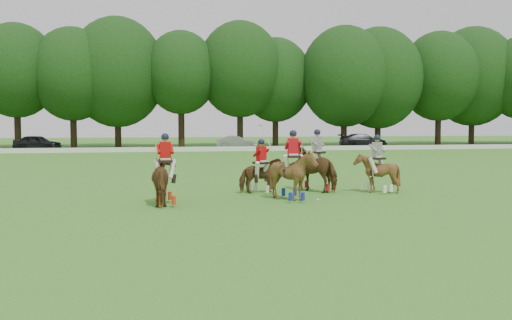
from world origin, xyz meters
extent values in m
plane|color=#327521|center=(0.00, 0.00, 0.00)|extent=(180.00, 180.00, 0.00)
cylinder|color=black|center=(-17.43, 48.92, 2.49)|extent=(0.70, 0.70, 4.98)
ellipsoid|color=black|center=(-17.43, 48.92, 8.28)|extent=(8.80, 8.80, 10.12)
cylinder|color=black|center=(-11.63, 48.49, 2.32)|extent=(0.70, 0.70, 4.64)
ellipsoid|color=black|center=(-11.63, 48.49, 7.95)|extent=(8.80, 8.80, 10.13)
cylinder|color=black|center=(-6.99, 49.52, 2.16)|extent=(0.70, 0.70, 4.31)
ellipsoid|color=black|center=(-6.99, 49.52, 8.31)|extent=(10.67, 10.67, 12.27)
cylinder|color=black|center=(-0.04, 48.00, 2.62)|extent=(0.70, 0.70, 5.24)
ellipsoid|color=black|center=(-0.04, 48.00, 8.26)|extent=(8.06, 8.06, 9.26)
cylinder|color=black|center=(6.63, 48.24, 2.59)|extent=(0.70, 0.70, 5.19)
ellipsoid|color=black|center=(6.63, 48.24, 8.75)|extent=(9.50, 9.50, 10.92)
cylinder|color=black|center=(11.06, 49.62, 2.24)|extent=(0.70, 0.70, 4.48)
ellipsoid|color=black|center=(11.06, 49.62, 7.71)|extent=(8.60, 8.60, 9.89)
cylinder|color=black|center=(18.54, 46.82, 2.11)|extent=(0.70, 0.70, 4.21)
ellipsoid|color=black|center=(18.54, 46.82, 8.00)|extent=(10.11, 10.11, 11.63)
cylinder|color=black|center=(23.25, 48.17, 2.03)|extent=(0.70, 0.70, 4.07)
ellipsoid|color=black|center=(23.25, 48.17, 7.99)|extent=(10.46, 10.46, 12.03)
cylinder|color=black|center=(31.16, 48.38, 2.40)|extent=(0.70, 0.70, 4.79)
ellipsoid|color=black|center=(31.16, 48.38, 8.35)|extent=(9.47, 9.47, 10.89)
cylinder|color=black|center=(36.59, 49.92, 2.22)|extent=(0.70, 0.70, 4.44)
ellipsoid|color=black|center=(36.59, 49.92, 8.51)|extent=(10.84, 10.84, 12.47)
cube|color=white|center=(0.00, 38.00, 0.22)|extent=(120.00, 0.10, 0.44)
imported|color=black|center=(-14.30, 42.50, 0.76)|extent=(4.81, 2.92, 1.53)
imported|color=gray|center=(5.36, 42.50, 0.68)|extent=(4.33, 2.12, 1.36)
imported|color=black|center=(19.22, 42.50, 0.76)|extent=(5.40, 2.59, 1.52)
imported|color=#4F3115|center=(-3.16, 3.25, 0.85)|extent=(1.04, 2.06, 1.69)
cube|color=black|center=(-3.16, 3.25, 1.47)|extent=(0.47, 0.59, 0.08)
cylinder|color=tan|center=(-3.46, 3.23, 1.39)|extent=(0.04, 0.21, 1.29)
imported|color=#4F3115|center=(0.58, 5.64, 0.69)|extent=(1.78, 1.72, 1.38)
cube|color=black|center=(0.58, 5.64, 1.19)|extent=(0.67, 0.71, 0.08)
cylinder|color=tan|center=(0.84, 5.80, 2.11)|extent=(0.44, 0.66, 1.08)
imported|color=#4F3115|center=(1.29, 3.47, 0.90)|extent=(1.53, 1.70, 1.80)
cube|color=black|center=(1.29, 3.47, 1.56)|extent=(0.47, 0.58, 0.08)
cylinder|color=tan|center=(1.59, 3.46, 1.48)|extent=(0.04, 0.21, 1.29)
imported|color=#4F3115|center=(2.90, 5.88, 0.90)|extent=(2.11, 2.25, 1.79)
cube|color=black|center=(2.90, 5.88, 1.56)|extent=(0.70, 0.71, 0.08)
cylinder|color=tan|center=(2.67, 5.69, 1.48)|extent=(0.16, 0.18, 1.29)
imported|color=#4F3115|center=(5.06, 4.97, 0.78)|extent=(1.75, 1.82, 1.56)
cube|color=black|center=(5.06, 4.97, 1.35)|extent=(0.64, 0.70, 0.08)
cylinder|color=tan|center=(4.79, 4.84, 1.27)|extent=(0.12, 0.20, 1.29)
sphere|color=white|center=(2.11, 3.16, 0.04)|extent=(0.09, 0.09, 0.09)
camera|label=1|loc=(-3.73, -15.94, 2.76)|focal=40.00mm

